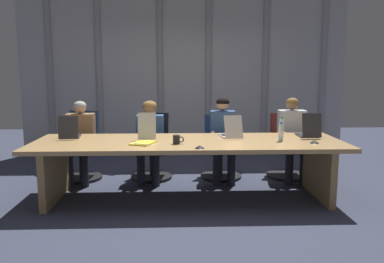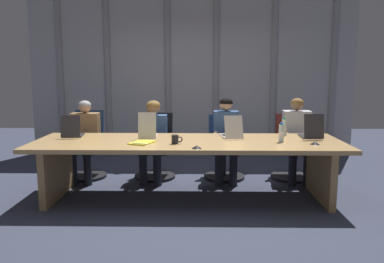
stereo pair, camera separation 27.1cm
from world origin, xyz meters
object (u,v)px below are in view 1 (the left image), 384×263
at_px(conference_mic_left_side, 200,147).
at_px(person_left_mid, 150,135).
at_px(person_center, 223,134).
at_px(laptop_left_end, 70,134).
at_px(coffee_mug_near, 177,140).
at_px(office_chair_center, 221,154).
at_px(person_right_mid, 293,134).
at_px(office_chair_left_mid, 152,154).
at_px(spiral_notepad, 143,143).
at_px(office_chair_left_end, 82,154).
at_px(laptop_left_mid, 147,133).
at_px(office_chair_right_mid, 287,153).
at_px(person_left_end, 80,137).
at_px(water_bottle_primary, 282,127).
at_px(conference_mic_middle, 314,142).
at_px(laptop_right_mid, 308,132).
at_px(laptop_center, 230,133).

bearing_deg(conference_mic_left_side, person_left_mid, 115.94).
bearing_deg(person_center, conference_mic_left_side, -15.02).
xyz_separation_m(person_left_mid, conference_mic_left_side, (0.64, -1.31, 0.08)).
distance_m(laptop_left_end, coffee_mug_near, 1.43).
relative_size(laptop_left_end, office_chair_center, 0.44).
xyz_separation_m(person_left_mid, person_right_mid, (2.06, 0.00, 0.00)).
height_order(office_chair_center, person_left_mid, person_left_mid).
distance_m(office_chair_left_mid, spiral_notepad, 1.22).
distance_m(office_chair_left_end, person_center, 2.09).
bearing_deg(coffee_mug_near, laptop_left_mid, 131.42).
relative_size(office_chair_right_mid, conference_mic_left_side, 8.48).
bearing_deg(person_left_end, spiral_notepad, 41.88).
height_order(office_chair_left_end, water_bottle_primary, office_chair_left_end).
relative_size(person_left_end, person_left_mid, 1.00).
distance_m(office_chair_left_end, office_chair_center, 2.05).
bearing_deg(person_right_mid, laptop_left_end, -76.20).
bearing_deg(conference_mic_middle, spiral_notepad, 178.83).
relative_size(laptop_left_end, conference_mic_middle, 3.64).
relative_size(laptop_right_mid, person_left_end, 0.35).
height_order(laptop_left_mid, laptop_center, laptop_left_mid).
relative_size(office_chair_left_end, spiral_notepad, 2.70).
bearing_deg(office_chair_center, office_chair_left_mid, -92.70).
relative_size(office_chair_right_mid, conference_mic_middle, 8.48).
bearing_deg(conference_mic_left_side, laptop_right_mid, 26.30).
bearing_deg(water_bottle_primary, coffee_mug_near, -156.16).
distance_m(office_chair_left_mid, conference_mic_middle, 2.35).
distance_m(person_left_end, coffee_mug_near, 1.72).
height_order(office_chair_center, person_right_mid, person_right_mid).
bearing_deg(person_right_mid, coffee_mug_near, -55.11).
relative_size(laptop_center, spiral_notepad, 1.27).
bearing_deg(office_chair_center, spiral_notepad, -44.44).
height_order(laptop_right_mid, person_left_end, person_left_end).
bearing_deg(person_left_mid, laptop_left_end, -58.85).
height_order(laptop_center, conference_mic_middle, laptop_center).
xyz_separation_m(person_left_end, person_right_mid, (3.04, 0.00, 0.02)).
bearing_deg(person_left_mid, water_bottle_primary, 78.14).
distance_m(laptop_left_mid, conference_mic_left_side, 0.94).
relative_size(office_chair_right_mid, person_center, 0.78).
bearing_deg(person_right_mid, laptop_left_mid, -70.27).
relative_size(laptop_right_mid, coffee_mug_near, 3.04).
relative_size(person_center, conference_mic_left_side, 10.81).
height_order(laptop_center, water_bottle_primary, laptop_center).
distance_m(laptop_right_mid, office_chair_left_end, 3.21).
height_order(office_chair_left_end, person_center, person_center).
relative_size(person_right_mid, conference_mic_middle, 10.74).
xyz_separation_m(office_chair_left_end, conference_mic_left_side, (1.65, -1.47, 0.37)).
relative_size(person_left_end, conference_mic_middle, 10.40).
distance_m(laptop_left_end, laptop_left_mid, 0.98).
bearing_deg(person_right_mid, person_center, -86.57).
bearing_deg(coffee_mug_near, office_chair_right_mid, 35.89).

